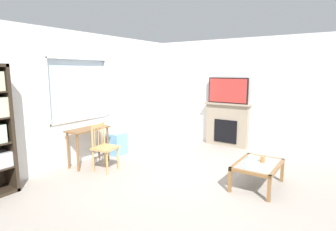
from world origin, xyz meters
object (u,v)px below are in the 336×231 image
fireplace (227,124)px  tv (228,91)px  plastic_drawer_unit (116,143)px  coffee_table (258,166)px  wooden_chair (104,147)px  sippy_cup (263,159)px  desk_under_window (88,136)px

fireplace → tv: (-0.02, -0.00, 0.86)m
plastic_drawer_unit → coffee_table: 3.22m
wooden_chair → sippy_cup: size_ratio=10.00×
coffee_table → sippy_cup: bearing=-25.2°
plastic_drawer_unit → fireplace: fireplace is taller
wooden_chair → plastic_drawer_unit: wooden_chair is taller
tv → coffee_table: (-2.11, -1.39, -1.06)m
wooden_chair → fireplace: fireplace is taller
plastic_drawer_unit → wooden_chair: bearing=-148.0°
tv → fireplace: bearing=0.0°
sippy_cup → wooden_chair: bearing=109.6°
fireplace → coffee_table: fireplace is taller
desk_under_window → plastic_drawer_unit: (0.83, 0.05, -0.36)m
plastic_drawer_unit → fireplace: 2.80m
tv → sippy_cup: size_ratio=11.31×
plastic_drawer_unit → tv: bearing=-41.6°
desk_under_window → wooden_chair: (-0.07, -0.51, -0.14)m
plastic_drawer_unit → tv: size_ratio=0.48×
wooden_chair → plastic_drawer_unit: size_ratio=1.84×
desk_under_window → wooden_chair: size_ratio=0.97×
tv → sippy_cup: tv is taller
wooden_chair → fireplace: (2.99, -1.27, 0.09)m
desk_under_window → coffee_table: (0.79, -3.17, -0.26)m
coffee_table → tv: bearing=33.3°
sippy_cup → tv: bearing=35.5°
fireplace → desk_under_window: bearing=148.5°
tv → sippy_cup: (-2.01, -1.43, -0.96)m
fireplace → wooden_chair: bearing=157.0°
fireplace → sippy_cup: fireplace is taller
desk_under_window → tv: tv is taller
desk_under_window → plastic_drawer_unit: size_ratio=1.79×
tv → sippy_cup: 2.65m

